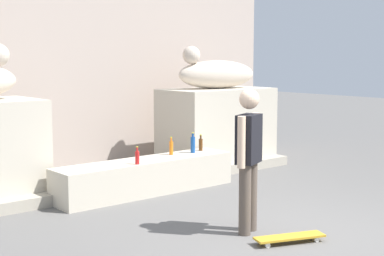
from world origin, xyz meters
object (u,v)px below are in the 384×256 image
(bottle_blue, at_px, (193,144))
(bottle_red, at_px, (137,157))
(skater, at_px, (249,154))
(skateboard, at_px, (289,237))
(statue_reclining_right, at_px, (215,73))
(bottle_orange, at_px, (171,147))
(bottle_brown, at_px, (201,144))

(bottle_blue, height_order, bottle_red, bottle_blue)
(skater, relative_size, skateboard, 2.04)
(statue_reclining_right, distance_m, skateboard, 4.91)
(statue_reclining_right, relative_size, bottle_orange, 5.90)
(statue_reclining_right, distance_m, bottle_orange, 2.23)
(bottle_blue, bearing_deg, bottle_orange, 168.11)
(skater, distance_m, bottle_brown, 2.85)
(bottle_blue, bearing_deg, bottle_brown, 18.30)
(bottle_brown, bearing_deg, bottle_blue, -161.70)
(statue_reclining_right, height_order, skater, statue_reclining_right)
(skater, distance_m, bottle_orange, 2.61)
(bottle_blue, bearing_deg, skateboard, -110.38)
(skater, bearing_deg, bottle_blue, -139.51)
(skateboard, distance_m, bottle_brown, 3.35)
(skater, height_order, bottle_orange, skater)
(bottle_orange, bearing_deg, statue_reclining_right, 27.17)
(bottle_brown, bearing_deg, skateboard, -113.70)
(bottle_orange, distance_m, bottle_brown, 0.61)
(skater, height_order, skateboard, skater)
(statue_reclining_right, relative_size, skateboard, 2.04)
(skateboard, height_order, bottle_blue, bottle_blue)
(bottle_orange, height_order, bottle_blue, bottle_blue)
(skateboard, distance_m, bottle_orange, 3.16)
(skateboard, bearing_deg, skater, -61.26)
(skater, xyz_separation_m, bottle_brown, (1.41, 2.46, -0.31))
(bottle_red, height_order, bottle_brown, bottle_brown)
(skater, distance_m, skateboard, 1.03)
(bottle_red, relative_size, bottle_brown, 0.97)
(skater, xyz_separation_m, bottle_red, (-0.07, 2.14, -0.32))
(skateboard, relative_size, bottle_blue, 2.51)
(bottle_blue, height_order, bottle_brown, bottle_blue)
(bottle_blue, bearing_deg, bottle_red, -168.94)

